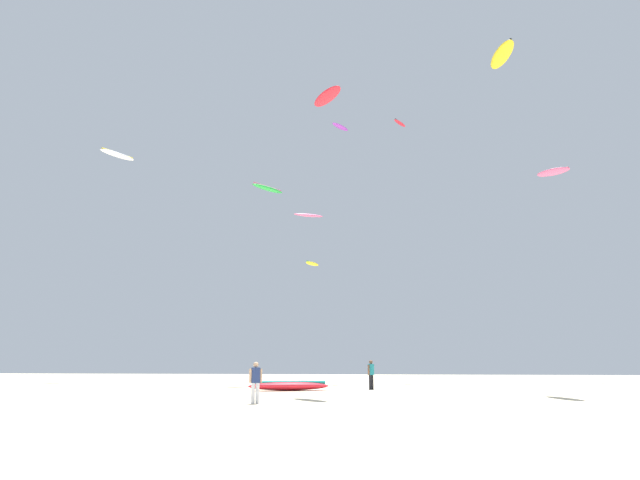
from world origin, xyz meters
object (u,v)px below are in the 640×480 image
(person_foreground, at_px, (256,379))
(kite_aloft_2, at_px, (400,123))
(kite_aloft_0, at_px, (117,155))
(kite_aloft_8, at_px, (340,127))
(kite_aloft_6, at_px, (327,97))
(kite_aloft_5, at_px, (502,55))
(person_midground, at_px, (371,372))
(kite_aloft_1, at_px, (309,215))
(kite_aloft_3, at_px, (268,188))
(kite_aloft_4, at_px, (553,172))
(kite_grounded_near, at_px, (289,386))
(kite_aloft_7, at_px, (312,264))

(person_foreground, distance_m, kite_aloft_2, 37.95)
(kite_aloft_0, relative_size, kite_aloft_2, 1.74)
(kite_aloft_2, xyz_separation_m, kite_aloft_8, (-5.54, -4.41, -2.07))
(kite_aloft_2, distance_m, kite_aloft_8, 7.38)
(kite_aloft_6, relative_size, kite_aloft_8, 1.25)
(kite_aloft_5, bearing_deg, person_midground, 178.68)
(kite_aloft_0, xyz_separation_m, kite_aloft_6, (22.58, -17.18, -4.21))
(kite_aloft_6, bearing_deg, kite_aloft_1, 101.09)
(person_midground, xyz_separation_m, kite_aloft_6, (-2.14, -4.12, 16.13))
(kite_aloft_2, bearing_deg, kite_aloft_5, -69.54)
(kite_aloft_1, distance_m, kite_aloft_3, 13.41)
(kite_aloft_4, distance_m, kite_aloft_8, 21.19)
(person_midground, bearing_deg, kite_grounded_near, 59.48)
(person_midground, xyz_separation_m, kite_aloft_8, (-2.83, 12.36, 21.67))
(person_foreground, height_order, kite_grounded_near, person_foreground)
(kite_aloft_4, relative_size, kite_aloft_8, 1.38)
(person_foreground, xyz_separation_m, kite_grounded_near, (-0.51, 9.90, -0.67))
(kite_aloft_1, bearing_deg, kite_aloft_8, -63.44)
(kite_aloft_5, bearing_deg, kite_aloft_3, 156.30)
(person_midground, distance_m, kite_aloft_1, 26.91)
(kite_aloft_5, distance_m, kite_aloft_7, 28.65)
(kite_aloft_3, relative_size, kite_aloft_7, 1.23)
(person_foreground, distance_m, kite_aloft_1, 36.41)
(kite_aloft_6, bearing_deg, person_midground, 62.56)
(kite_aloft_5, relative_size, kite_aloft_6, 1.28)
(kite_aloft_3, distance_m, kite_aloft_8, 10.39)
(kite_aloft_3, bearing_deg, kite_grounded_near, -68.65)
(kite_aloft_2, distance_m, kite_aloft_5, 18.42)
(kite_aloft_5, bearing_deg, kite_aloft_7, 125.83)
(kite_aloft_6, bearing_deg, kite_aloft_2, 76.92)
(person_midground, height_order, kite_aloft_7, kite_aloft_7)
(kite_aloft_3, bearing_deg, kite_aloft_5, -23.70)
(kite_aloft_1, height_order, kite_aloft_4, kite_aloft_4)
(kite_aloft_1, height_order, kite_aloft_3, kite_aloft_1)
(kite_aloft_3, bearing_deg, kite_aloft_0, 161.02)
(person_midground, relative_size, kite_grounded_near, 0.36)
(kite_aloft_6, relative_size, kite_aloft_7, 1.09)
(kite_grounded_near, height_order, kite_aloft_2, kite_aloft_2)
(kite_aloft_0, xyz_separation_m, kite_aloft_5, (33.76, -13.27, 0.07))
(kite_aloft_2, bearing_deg, kite_aloft_3, -139.90)
(person_midground, height_order, kite_aloft_1, kite_aloft_1)
(person_midground, distance_m, kite_aloft_0, 34.57)
(kite_aloft_3, bearing_deg, kite_aloft_8, 41.64)
(person_foreground, relative_size, kite_aloft_3, 0.51)
(kite_aloft_2, bearing_deg, kite_aloft_8, -141.51)
(kite_grounded_near, height_order, kite_aloft_7, kite_aloft_7)
(person_midground, relative_size, kite_aloft_4, 0.57)
(kite_aloft_7, bearing_deg, kite_aloft_1, -106.68)
(kite_aloft_2, distance_m, kite_aloft_4, 15.51)
(kite_aloft_3, height_order, kite_aloft_8, kite_aloft_8)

